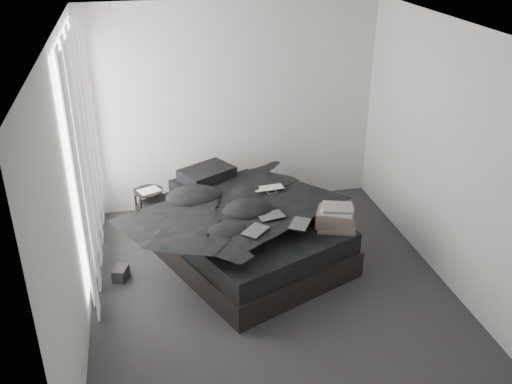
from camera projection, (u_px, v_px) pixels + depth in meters
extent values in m
cube|color=#2D2D2F|center=(273.00, 292.00, 5.82)|extent=(3.60, 4.20, 0.01)
cube|color=white|center=(277.00, 32.00, 4.67)|extent=(3.60, 4.20, 0.01)
cube|color=silver|center=(234.00, 107.00, 7.08)|extent=(3.60, 0.01, 2.60)
cube|color=silver|center=(359.00, 319.00, 3.40)|extent=(3.60, 0.01, 2.60)
cube|color=silver|center=(72.00, 195.00, 4.90)|extent=(0.01, 4.20, 2.60)
cube|color=silver|center=(452.00, 160.00, 5.59)|extent=(0.01, 4.20, 2.60)
cube|color=white|center=(79.00, 150.00, 5.67)|extent=(0.02, 2.00, 2.30)
cube|color=white|center=(86.00, 157.00, 5.71)|extent=(0.06, 2.12, 2.48)
cube|color=black|center=(244.00, 245.00, 6.36)|extent=(2.30, 2.57, 0.29)
cube|color=black|center=(244.00, 225.00, 6.24)|extent=(2.22, 2.49, 0.22)
imported|color=black|center=(247.00, 208.00, 6.10)|extent=(2.14, 2.27, 0.25)
cube|color=black|center=(201.00, 185.00, 6.73)|extent=(0.75, 0.65, 0.14)
cube|color=black|center=(207.00, 174.00, 6.69)|extent=(0.72, 0.65, 0.13)
imported|color=silver|center=(270.00, 184.00, 6.32)|extent=(0.36, 0.25, 0.03)
cube|color=black|center=(255.00, 224.00, 5.54)|extent=(0.31, 0.31, 0.01)
cube|color=black|center=(271.00, 208.00, 5.81)|extent=(0.30, 0.22, 0.01)
cube|color=black|center=(300.00, 216.00, 5.66)|extent=(0.29, 0.32, 0.01)
cylinder|color=black|center=(150.00, 215.00, 6.66)|extent=(0.40, 0.40, 0.61)
cube|color=white|center=(149.00, 191.00, 6.51)|extent=(0.29, 0.25, 0.01)
cube|color=black|center=(121.00, 274.00, 5.99)|extent=(0.19, 0.22, 0.13)
cube|color=black|center=(333.00, 256.00, 6.13)|extent=(0.51, 0.46, 0.31)
cube|color=brown|center=(336.00, 235.00, 6.00)|extent=(0.47, 0.42, 0.24)
cube|color=brown|center=(335.00, 218.00, 5.93)|extent=(0.46, 0.43, 0.16)
cube|color=silver|center=(337.00, 210.00, 5.88)|extent=(0.39, 0.36, 0.03)
cube|color=silver|center=(338.00, 208.00, 5.86)|extent=(0.37, 0.32, 0.03)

